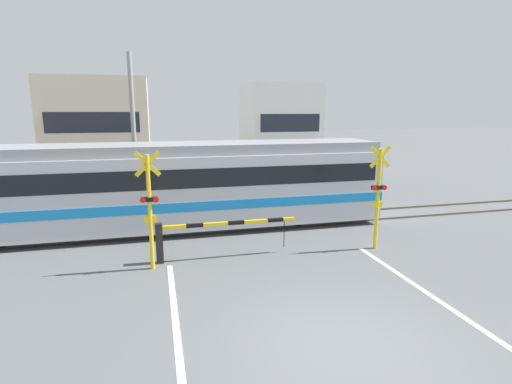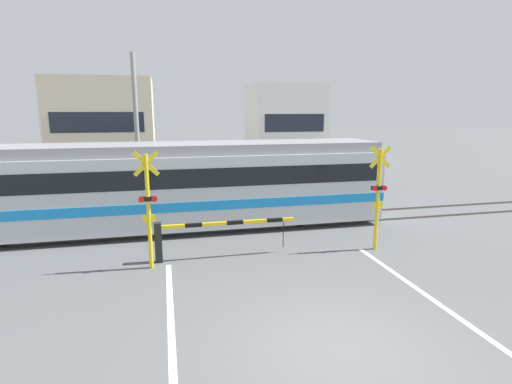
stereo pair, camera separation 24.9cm
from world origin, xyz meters
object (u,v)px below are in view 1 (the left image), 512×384
Objects in this scene: commuter_train at (160,185)px; crossing_barrier_near at (197,233)px; crossing_signal_left at (150,205)px; crossing_barrier_far at (274,186)px; crossing_signal_right at (378,193)px.

crossing_barrier_near is (0.96, -3.27, -0.86)m from commuter_train.
crossing_signal_left is at bearing -94.72° from commuter_train.
crossing_barrier_near is 1.00× the size of crossing_barrier_far.
commuter_train is 3.51m from crossing_barrier_near.
commuter_train is 3.92× the size of crossing_barrier_near.
crossing_barrier_near and crossing_barrier_far have the same top height.
commuter_train is at bearing -148.36° from crossing_barrier_far.
crossing_barrier_far is (4.23, 6.47, 0.00)m from crossing_barrier_near.
commuter_train is at bearing 150.47° from crossing_signal_right.
commuter_train is 4.99× the size of crossing_signal_left.
commuter_train is at bearing 85.28° from crossing_signal_left.
crossing_signal_right is at bearing -29.53° from commuter_train.
crossing_signal_left reaches higher than crossing_barrier_near.
commuter_train is 3.92× the size of crossing_barrier_far.
crossing_signal_left is (-5.49, -6.86, 0.97)m from crossing_barrier_far.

